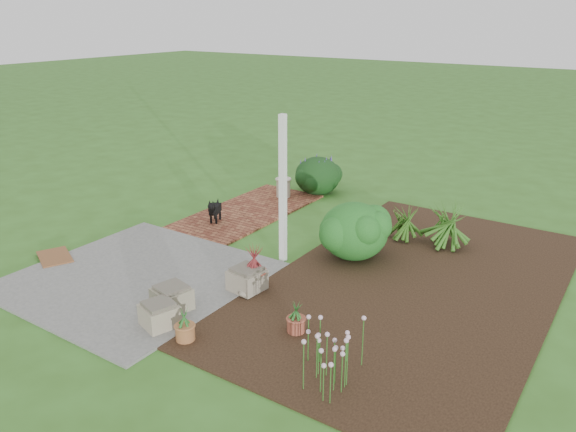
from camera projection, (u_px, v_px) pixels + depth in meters
The scene contains 19 objects.
ground at pixel (265, 259), 9.64m from camera, with size 80.00×80.00×0.00m, color #36641F.
concrete_patio at pixel (137, 277), 8.92m from camera, with size 3.50×3.50×0.04m, color #60605D.
brick_path at pixel (249, 211), 11.89m from camera, with size 1.60×3.50×0.04m, color brown.
garden_bed at pixel (414, 284), 8.72m from camera, with size 4.00×7.00×0.03m, color black.
veranda_post at pixel (283, 191), 9.13m from camera, with size 0.10×0.10×2.50m, color white.
stone_trough_near at pixel (160, 315), 7.47m from camera, with size 0.44×0.44×0.29m, color gray.
stone_trough_mid at pixel (172, 299), 7.88m from camera, with size 0.46×0.46×0.31m, color #7A735B.
stone_trough_far at pixel (247, 280), 8.44m from camera, with size 0.46×0.46×0.31m, color gray.
coir_doormat at pixel (55, 257), 9.59m from camera, with size 0.76×0.49×0.02m, color brown.
black_dog at pixel (214, 209), 11.12m from camera, with size 0.30×0.51×0.46m.
cream_ceramic_urn at pixel (283, 188), 12.69m from camera, with size 0.31×0.31×0.42m, color #C1B69F.
evergreen_shrub at pixel (354, 229), 9.50m from camera, with size 1.16×1.16×0.98m, color #104219.
agapanthus_clump_back at pixel (447, 221), 9.95m from camera, with size 1.05×1.05×0.94m, color #104211, non-canonical shape.
agapanthus_clump_front at pixel (405, 219), 10.29m from camera, with size 0.85×0.85×0.76m, color #1C3C11, non-canonical shape.
pink_flower_patch at pixel (331, 352), 6.37m from camera, with size 1.01×1.01×0.64m, color #113D0F, non-canonical shape.
terracotta_pot_bronze at pixel (255, 279), 8.50m from camera, with size 0.36×0.36×0.29m, color #A84A39.
terracotta_pot_small_left at pixel (296, 325), 7.36m from camera, with size 0.24×0.24×0.20m, color #984733.
terracotta_pot_small_right at pixel (185, 332), 7.17m from camera, with size 0.25×0.25×0.21m, color #9A5E34.
purple_flowering_bush at pixel (318, 175), 12.98m from camera, with size 1.04×1.04×0.89m, color black.
Camera 1 is at (5.22, -7.10, 3.99)m, focal length 35.00 mm.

